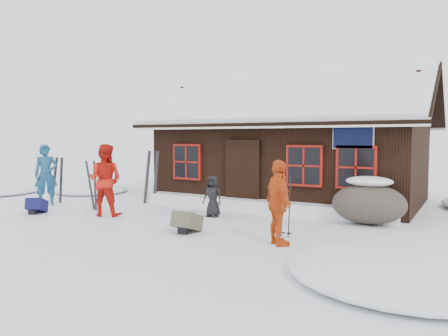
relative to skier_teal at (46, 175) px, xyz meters
The scene contains 15 objects.
ground 4.90m from the skier_teal, ahead, with size 120.00×120.00×0.00m, color white.
mountain_hut 8.04m from the skier_teal, 38.12° to the left, with size 8.90×6.09×4.42m.
snow_drift 6.73m from the skier_teal, 19.39° to the left, with size 7.60×0.60×0.35m, color white.
snow_mounds 6.78m from the skier_teal, 15.85° to the left, with size 20.60×13.20×0.48m.
skier_teal is the anchor object (origin of this frame).
skier_orange_left 3.03m from the skier_teal, ahead, with size 0.95×0.74×1.95m, color red.
skier_orange_right 8.43m from the skier_teal, ahead, with size 0.99×0.41×1.69m, color #CA4714.
skier_crouched 5.68m from the skier_teal, ahead, with size 0.54×0.35×1.11m, color black.
boulder 9.65m from the skier_teal, 11.59° to the left, with size 1.80×1.35×1.05m.
ski_pair_left 0.50m from the skier_teal, 92.07° to the left, with size 0.51×0.19×1.54m.
ski_pair_mid 1.94m from the skier_teal, ahead, with size 0.54×0.18×1.50m.
ski_pair_right 3.28m from the skier_teal, 35.96° to the left, with size 0.51×0.25×1.75m.
ski_poles 8.22m from the skier_teal, ahead, with size 0.24×0.12×1.33m.
backpack_blue 1.77m from the skier_teal, 47.35° to the right, with size 0.44×0.58×0.31m, color #101144.
backpack_olive 6.29m from the skier_teal, 10.28° to the right, with size 0.48×0.64×0.35m, color #4E4A38.
Camera 1 is at (6.83, -9.01, 2.12)m, focal length 35.00 mm.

